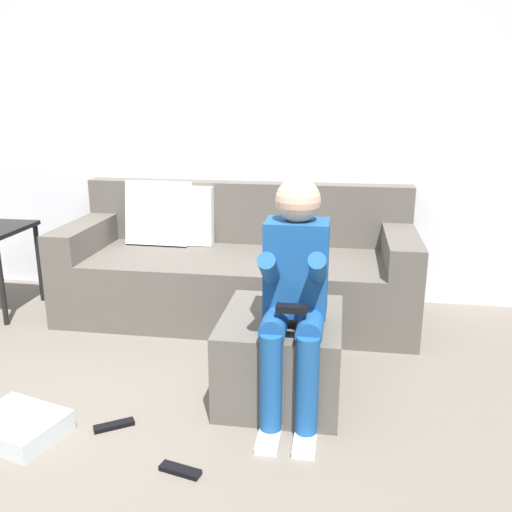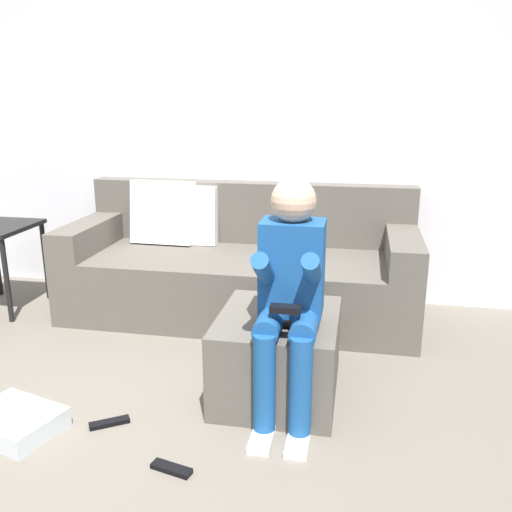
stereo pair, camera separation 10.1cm
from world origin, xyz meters
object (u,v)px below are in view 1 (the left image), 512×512
at_px(remote_near_ottoman, 180,470).
at_px(remote_by_storage_bin, 114,425).
at_px(couch_sectional, 236,269).
at_px(storage_bin, 18,426).
at_px(person_seated, 295,287).
at_px(ottoman, 281,355).

xyz_separation_m(remote_near_ottoman, remote_by_storage_bin, (-0.40, 0.27, 0.00)).
bearing_deg(couch_sectional, remote_by_storage_bin, -100.74).
bearing_deg(couch_sectional, storage_bin, -112.78).
bearing_deg(storage_bin, remote_near_ottoman, -9.54).
bearing_deg(remote_by_storage_bin, remote_near_ottoman, -66.56).
height_order(person_seated, storage_bin, person_seated).
height_order(person_seated, remote_near_ottoman, person_seated).
relative_size(person_seated, remote_by_storage_bin, 6.12).
bearing_deg(couch_sectional, remote_near_ottoman, -86.48).
distance_m(person_seated, remote_near_ottoman, 0.94).
height_order(ottoman, remote_near_ottoman, ottoman).
height_order(person_seated, remote_by_storage_bin, person_seated).
bearing_deg(remote_by_storage_bin, person_seated, -14.73).
xyz_separation_m(person_seated, storage_bin, (-1.23, -0.40, -0.61)).
bearing_deg(remote_near_ottoman, storage_bin, -175.81).
height_order(couch_sectional, remote_by_storage_bin, couch_sectional).
bearing_deg(person_seated, couch_sectional, 112.60).
bearing_deg(person_seated, remote_by_storage_bin, -161.56).
xyz_separation_m(couch_sectional, remote_near_ottoman, (0.11, -1.80, -0.31)).
xyz_separation_m(ottoman, person_seated, (0.08, -0.17, 0.44)).
bearing_deg(ottoman, remote_by_storage_bin, -149.24).
bearing_deg(storage_bin, remote_by_storage_bin, 17.55).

